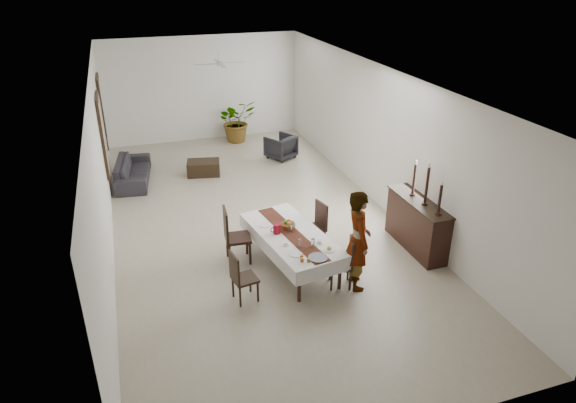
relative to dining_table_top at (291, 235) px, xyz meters
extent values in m
cube|color=#B3A88E|center=(-0.20, 2.00, -0.67)|extent=(6.00, 12.00, 0.00)
cube|color=white|center=(-0.20, 2.00, 2.53)|extent=(6.00, 12.00, 0.02)
cube|color=white|center=(-0.20, 8.00, 0.93)|extent=(6.00, 0.02, 3.20)
cube|color=white|center=(-0.20, -4.00, 0.93)|extent=(6.00, 0.02, 3.20)
cube|color=white|center=(-3.20, 2.00, 0.93)|extent=(0.02, 12.00, 3.20)
cube|color=white|center=(2.80, 2.00, 0.93)|extent=(0.02, 12.00, 3.20)
cube|color=black|center=(0.00, 0.00, 0.00)|extent=(1.26, 2.32, 0.05)
cylinder|color=black|center=(-0.23, -1.10, -0.34)|extent=(0.07, 0.07, 0.64)
cylinder|color=black|center=(0.57, -0.97, -0.34)|extent=(0.07, 0.07, 0.64)
cylinder|color=black|center=(-0.57, 0.97, -0.34)|extent=(0.07, 0.07, 0.64)
cylinder|color=black|center=(0.23, 1.10, -0.34)|extent=(0.07, 0.07, 0.64)
cube|color=silver|center=(0.00, 0.00, 0.03)|extent=(1.45, 2.51, 0.01)
cube|color=white|center=(-0.53, -0.09, -0.11)|extent=(0.39, 2.34, 0.28)
cube|color=silver|center=(0.53, 0.09, -0.11)|extent=(0.39, 2.34, 0.28)
cube|color=silver|center=(0.19, -1.17, -0.11)|extent=(1.07, 0.18, 0.28)
cube|color=white|center=(-0.19, 1.17, -0.11)|extent=(1.07, 0.18, 0.28)
cube|color=#5A2719|center=(0.00, 0.00, 0.03)|extent=(0.69, 2.32, 0.00)
cylinder|color=maroon|center=(-0.25, 0.10, 0.12)|extent=(0.16, 0.16, 0.18)
torus|color=#981B0B|center=(-0.33, 0.09, 0.12)|extent=(0.11, 0.04, 0.11)
cylinder|color=white|center=(0.21, -0.57, 0.11)|extent=(0.06, 0.06, 0.16)
cylinder|color=white|center=(-0.01, -0.51, 0.11)|extent=(0.06, 0.06, 0.16)
cylinder|color=white|center=(0.04, 0.05, 0.11)|extent=(0.06, 0.06, 0.16)
cylinder|color=silver|center=(0.36, -0.50, 0.06)|extent=(0.08, 0.08, 0.06)
cylinder|color=white|center=(0.36, -0.50, 0.04)|extent=(0.14, 0.14, 0.01)
cylinder|color=white|center=(-0.22, -0.36, 0.06)|extent=(0.08, 0.08, 0.06)
cylinder|color=white|center=(-0.22, -0.36, 0.04)|extent=(0.14, 0.14, 0.01)
cylinder|color=white|center=(0.43, -0.77, 0.04)|extent=(0.22, 0.22, 0.01)
sphere|color=#D7BC68|center=(0.43, -0.77, 0.07)|extent=(0.08, 0.08, 0.08)
cylinder|color=silver|center=(-0.16, -0.72, 0.04)|extent=(0.22, 0.22, 0.01)
cylinder|color=white|center=(-0.37, 0.45, 0.04)|extent=(0.22, 0.22, 0.01)
cylinder|color=#46464B|center=(0.16, -0.95, 0.04)|extent=(0.33, 0.33, 0.02)
cylinder|color=#946215|center=(-0.04, -1.01, 0.07)|extent=(0.06, 0.06, 0.07)
cylinder|color=#904215|center=(-0.14, -0.97, 0.07)|extent=(0.06, 0.06, 0.07)
cylinder|color=#966415|center=(-0.11, -0.87, 0.07)|extent=(0.06, 0.06, 0.07)
cylinder|color=brown|center=(0.01, 0.23, 0.08)|extent=(0.28, 0.28, 0.09)
sphere|color=maroon|center=(0.03, 0.26, 0.15)|extent=(0.08, 0.08, 0.08)
sphere|color=#587D25|center=(-0.03, 0.26, 0.15)|extent=(0.07, 0.07, 0.07)
sphere|color=gold|center=(0.02, 0.19, 0.15)|extent=(0.08, 0.08, 0.08)
cube|color=black|center=(0.62, -0.87, -0.25)|extent=(0.50, 0.50, 0.04)
cylinder|color=black|center=(0.72, -1.07, -0.47)|extent=(0.05, 0.05, 0.39)
cylinder|color=black|center=(0.82, -0.76, -0.47)|extent=(0.05, 0.05, 0.39)
cylinder|color=black|center=(0.41, -0.98, -0.47)|extent=(0.05, 0.05, 0.39)
cylinder|color=black|center=(0.51, -0.67, -0.47)|extent=(0.05, 0.05, 0.39)
cube|color=black|center=(0.79, -0.92, 0.02)|extent=(0.15, 0.39, 0.50)
cube|color=black|center=(0.63, 0.49, -0.24)|extent=(0.49, 0.49, 0.05)
cylinder|color=black|center=(0.83, 0.37, -0.46)|extent=(0.05, 0.05, 0.40)
cylinder|color=black|center=(0.75, 0.69, -0.46)|extent=(0.05, 0.05, 0.40)
cylinder|color=black|center=(0.50, 0.29, -0.46)|extent=(0.05, 0.05, 0.40)
cylinder|color=black|center=(0.43, 0.62, -0.46)|extent=(0.05, 0.05, 0.40)
cube|color=black|center=(0.81, 0.53, 0.04)|extent=(0.13, 0.41, 0.52)
cube|color=black|center=(-1.08, -0.75, -0.25)|extent=(0.45, 0.45, 0.04)
cylinder|color=black|center=(-1.26, -0.61, -0.47)|extent=(0.05, 0.05, 0.39)
cylinder|color=black|center=(-1.21, -0.93, -0.47)|extent=(0.05, 0.05, 0.39)
cylinder|color=black|center=(-0.94, -0.56, -0.47)|extent=(0.05, 0.05, 0.39)
cylinder|color=black|center=(-0.89, -0.88, -0.47)|extent=(0.05, 0.05, 0.39)
cube|color=black|center=(-1.25, -0.77, 0.01)|extent=(0.10, 0.39, 0.50)
cube|color=black|center=(-0.90, 0.50, -0.17)|extent=(0.51, 0.51, 0.05)
cylinder|color=black|center=(-1.08, 0.71, -0.43)|extent=(0.05, 0.05, 0.47)
cylinder|color=black|center=(-1.11, 0.32, -0.43)|extent=(0.05, 0.05, 0.47)
cylinder|color=black|center=(-0.69, 0.68, -0.43)|extent=(0.05, 0.05, 0.47)
cylinder|color=black|center=(-0.72, 0.29, -0.43)|extent=(0.05, 0.05, 0.47)
cube|color=black|center=(-1.11, 0.52, 0.15)|extent=(0.08, 0.47, 0.60)
imported|color=gray|center=(0.88, -0.95, 0.25)|extent=(0.54, 0.73, 1.83)
cube|color=black|center=(2.58, -0.13, -0.16)|extent=(0.45, 1.67, 1.00)
cube|color=black|center=(2.58, -0.13, 0.35)|extent=(0.49, 1.74, 0.03)
cylinder|color=black|center=(2.58, -0.74, 0.39)|extent=(0.11, 0.11, 0.03)
cylinder|color=black|center=(2.58, -0.74, 0.68)|extent=(0.06, 0.06, 0.56)
cylinder|color=white|center=(2.58, -0.74, 1.01)|extent=(0.04, 0.04, 0.09)
cylinder|color=black|center=(2.58, -0.30, 0.39)|extent=(0.11, 0.11, 0.03)
cylinder|color=black|center=(2.58, -0.30, 0.77)|extent=(0.06, 0.06, 0.72)
cylinder|color=beige|center=(2.58, -0.30, 1.17)|extent=(0.04, 0.04, 0.09)
cylinder|color=black|center=(2.58, 0.15, 0.39)|extent=(0.11, 0.11, 0.03)
cylinder|color=black|center=(2.58, 0.15, 0.71)|extent=(0.06, 0.06, 0.61)
cylinder|color=silver|center=(2.58, 0.15, 1.06)|extent=(0.04, 0.04, 0.09)
imported|color=#2C292E|center=(-2.61, 5.11, -0.37)|extent=(1.04, 2.09, 0.59)
imported|color=black|center=(1.55, 5.56, -0.33)|extent=(1.00, 1.01, 0.68)
cube|color=black|center=(-0.79, 5.01, -0.48)|extent=(0.95, 0.73, 0.38)
imported|color=#3A6026|center=(0.70, 7.46, -0.01)|extent=(1.39, 1.28, 1.30)
cube|color=black|center=(-3.16, 4.20, 0.93)|extent=(0.06, 1.05, 1.85)
cube|color=white|center=(-3.12, 4.20, 0.93)|extent=(0.01, 0.90, 1.70)
cube|color=black|center=(-3.16, 6.30, 0.93)|extent=(0.06, 1.05, 1.85)
cube|color=white|center=(-3.12, 6.30, 0.93)|extent=(0.01, 0.90, 1.70)
cylinder|color=silver|center=(-0.20, 5.00, 2.43)|extent=(0.04, 0.04, 0.20)
cylinder|color=silver|center=(-0.20, 5.00, 2.23)|extent=(0.16, 0.16, 0.08)
cube|color=white|center=(-0.20, 5.35, 2.23)|extent=(0.10, 0.55, 0.01)
cube|color=white|center=(-0.20, 4.65, 2.23)|extent=(0.10, 0.55, 0.01)
cube|color=white|center=(0.15, 5.00, 2.23)|extent=(0.55, 0.10, 0.01)
cube|color=silver|center=(-0.55, 5.00, 2.23)|extent=(0.55, 0.10, 0.01)
camera|label=1|loc=(-2.65, -7.82, 4.66)|focal=32.00mm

